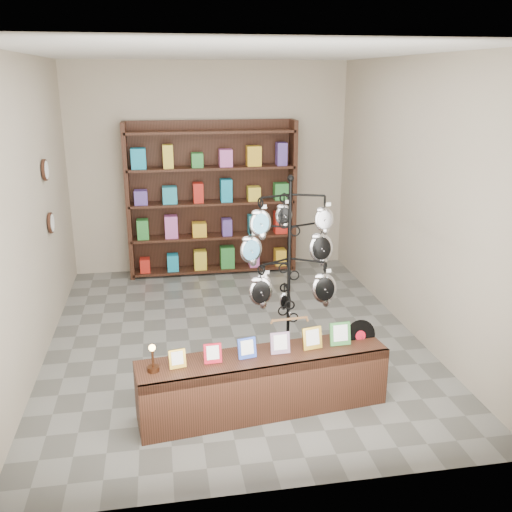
% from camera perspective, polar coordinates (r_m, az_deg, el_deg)
% --- Properties ---
extents(ground, '(5.00, 5.00, 0.00)m').
position_cam_1_polar(ground, '(6.44, -2.20, -8.09)').
color(ground, slate).
rests_on(ground, ground).
extents(room_envelope, '(5.00, 5.00, 5.00)m').
position_cam_1_polar(room_envelope, '(5.88, -2.41, 8.39)').
color(room_envelope, '#ABA08A').
rests_on(room_envelope, ground).
extents(display_tree, '(0.98, 0.80, 1.92)m').
position_cam_1_polar(display_tree, '(5.48, 3.34, -0.28)').
color(display_tree, black).
rests_on(display_tree, ground).
extents(front_shelf, '(2.19, 0.70, 0.76)m').
position_cam_1_polar(front_shelf, '(5.02, 0.76, -12.53)').
color(front_shelf, black).
rests_on(front_shelf, ground).
extents(back_shelving, '(2.42, 0.36, 2.20)m').
position_cam_1_polar(back_shelving, '(8.27, -4.41, 5.25)').
color(back_shelving, black).
rests_on(back_shelving, ground).
extents(wall_clocks, '(0.03, 0.24, 0.84)m').
position_cam_1_polar(wall_clocks, '(6.79, -20.09, 5.58)').
color(wall_clocks, black).
rests_on(wall_clocks, ground).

